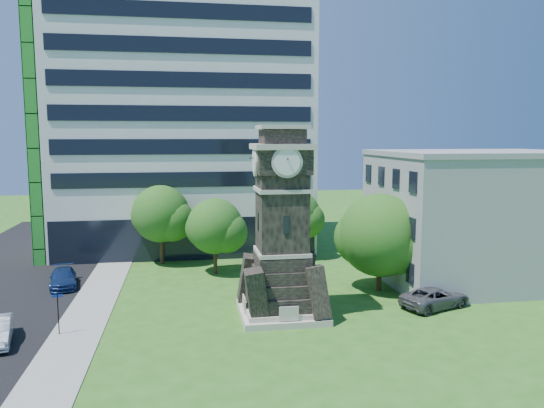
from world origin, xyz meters
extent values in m
plane|color=#2C5A19|center=(0.00, 0.00, 0.00)|extent=(160.00, 160.00, 0.00)
cube|color=gray|center=(-9.50, 5.00, 0.03)|extent=(3.00, 70.00, 0.06)
cube|color=beige|center=(3.00, 2.00, 0.20)|extent=(5.40, 5.40, 0.40)
cube|color=beige|center=(3.00, 2.00, 0.55)|extent=(4.80, 4.80, 0.30)
cube|color=black|center=(3.00, 2.00, 7.20)|extent=(3.00, 3.00, 6.40)
cube|color=beige|center=(3.00, 2.00, 4.20)|extent=(3.25, 3.25, 0.25)
cube|color=beige|center=(3.00, 2.00, 8.20)|extent=(3.25, 3.25, 0.25)
cube|color=black|center=(3.00, 0.48, 6.20)|extent=(0.35, 0.08, 1.10)
cube|color=black|center=(3.00, 2.00, 10.00)|extent=(3.30, 3.30, 1.60)
cube|color=beige|center=(3.00, 2.00, 10.90)|extent=(3.70, 3.70, 0.35)
cylinder|color=white|center=(3.00, 0.23, 10.00)|extent=(1.56, 0.06, 1.56)
cylinder|color=white|center=(1.23, 2.00, 10.00)|extent=(0.06, 1.56, 1.56)
cube|color=black|center=(3.00, 2.00, 11.50)|extent=(2.60, 2.60, 0.90)
cube|color=beige|center=(3.00, 2.00, 12.10)|extent=(3.00, 3.00, 0.25)
cube|color=white|center=(-3.00, 26.00, 14.00)|extent=(25.00, 15.00, 28.00)
cube|color=black|center=(-3.00, 18.80, 2.00)|extent=(24.50, 0.80, 4.00)
cube|color=gray|center=(20.00, 8.00, 5.00)|extent=(15.00, 12.00, 10.00)
cube|color=gray|center=(20.00, 8.00, 10.20)|extent=(15.20, 12.20, 0.40)
imported|color=navy|center=(-12.49, 11.18, 0.68)|extent=(2.78, 4.98, 1.36)
imported|color=#56555B|center=(13.54, 1.80, 0.70)|extent=(5.55, 3.99, 1.40)
cube|color=black|center=(3.87, 2.10, 0.34)|extent=(0.06, 0.44, 0.68)
cube|color=black|center=(5.52, 2.10, 0.34)|extent=(0.06, 0.44, 0.68)
cube|color=#361B12|center=(4.69, 2.10, 0.44)|extent=(1.75, 0.47, 0.04)
cube|color=#361B12|center=(4.69, 2.31, 0.71)|extent=(1.75, 0.04, 0.39)
cylinder|color=black|center=(-10.47, 0.63, 1.25)|extent=(0.06, 0.06, 2.51)
cube|color=navy|center=(-10.47, 0.63, 2.36)|extent=(0.60, 0.04, 0.15)
cylinder|color=#332114|center=(-5.26, 17.52, 1.34)|extent=(0.36, 0.36, 2.68)
sphere|color=#22681F|center=(-5.26, 17.52, 4.61)|extent=(5.17, 5.17, 5.17)
sphere|color=#22681F|center=(-4.23, 17.01, 4.09)|extent=(3.88, 3.88, 3.88)
sphere|color=#22681F|center=(-6.16, 18.17, 4.31)|extent=(3.62, 3.62, 3.62)
cylinder|color=#332114|center=(-0.65, 13.16, 1.19)|extent=(0.33, 0.33, 2.38)
sphere|color=#1C5519|center=(-0.65, 13.16, 4.09)|extent=(4.68, 4.68, 4.68)
sphere|color=#1C5519|center=(0.29, 12.69, 3.63)|extent=(3.51, 3.51, 3.51)
sphere|color=#1C5519|center=(-1.47, 13.75, 3.83)|extent=(3.28, 3.28, 3.28)
cylinder|color=#332114|center=(7.27, 18.02, 1.21)|extent=(0.40, 0.40, 2.42)
sphere|color=#1E5419|center=(7.27, 18.02, 4.17)|extent=(4.69, 4.69, 4.69)
sphere|color=#1E5419|center=(8.21, 17.56, 3.70)|extent=(3.52, 3.52, 3.52)
sphere|color=#1E5419|center=(6.45, 18.61, 3.90)|extent=(3.28, 3.28, 3.28)
cylinder|color=#332114|center=(11.21, 6.19, 1.23)|extent=(0.39, 0.39, 2.47)
sphere|color=#1F601C|center=(11.21, 6.19, 4.25)|extent=(6.19, 6.19, 6.19)
sphere|color=#1F601C|center=(12.45, 5.57, 3.77)|extent=(4.65, 4.65, 4.65)
sphere|color=#1F601C|center=(10.13, 6.97, 3.97)|extent=(4.34, 4.34, 4.34)
camera|label=1|loc=(-3.01, -30.74, 11.51)|focal=35.00mm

